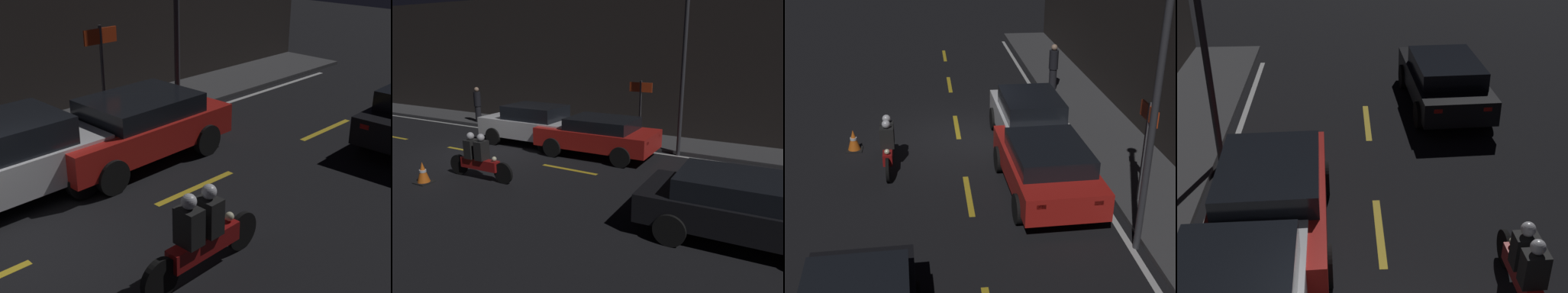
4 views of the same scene
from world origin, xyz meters
TOP-DOWN VIEW (x-y plane):
  - ground_plane at (0.00, 0.00)m, footprint 56.00×56.00m
  - raised_curb at (0.00, 4.49)m, footprint 28.00×2.17m
  - building_front at (0.00, 5.73)m, footprint 28.00×0.30m
  - lane_dash_c at (-1.00, 0.00)m, footprint 2.00×0.14m
  - lane_dash_d at (3.50, 0.00)m, footprint 2.00×0.14m
  - lane_dash_e at (8.00, 0.00)m, footprint 2.00×0.14m
  - lane_solid_kerb at (0.00, 3.15)m, footprint 25.20×0.14m
  - sedan_white at (0.55, 2.02)m, footprint 4.04×1.94m
  - taxi_red at (3.55, 1.87)m, footprint 4.23×2.13m
  - van_black at (8.95, -2.08)m, footprint 4.30×2.06m
  - motorcycle at (1.62, -2.00)m, footprint 2.34×0.38m
  - traffic_cone_near at (0.48, -3.05)m, footprint 0.46×0.46m
  - pedestrian at (-4.19, 3.82)m, footprint 0.34×0.34m
  - shop_sign at (4.27, 3.95)m, footprint 0.90×0.08m
  - street_lamp at (6.05, 3.25)m, footprint 0.28×0.28m

SIDE VIEW (x-z plane):
  - ground_plane at x=0.00m, z-range 0.00..0.00m
  - lane_solid_kerb at x=0.00m, z-range 0.00..0.01m
  - lane_dash_c at x=-1.00m, z-range 0.00..0.01m
  - lane_dash_d at x=3.50m, z-range 0.00..0.01m
  - lane_dash_e at x=8.00m, z-range 0.00..0.01m
  - raised_curb at x=0.00m, z-range 0.00..0.12m
  - traffic_cone_near at x=0.48m, z-range -0.01..0.61m
  - motorcycle at x=1.62m, z-range -0.05..1.33m
  - van_black at x=8.95m, z-range 0.07..1.42m
  - taxi_red at x=3.55m, z-range 0.07..1.45m
  - sedan_white at x=0.55m, z-range 0.05..1.61m
  - pedestrian at x=-4.19m, z-range 0.13..1.84m
  - shop_sign at x=4.27m, z-range 0.60..3.00m
  - building_front at x=0.00m, z-range 0.00..6.03m
  - street_lamp at x=6.05m, z-range 0.36..6.12m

